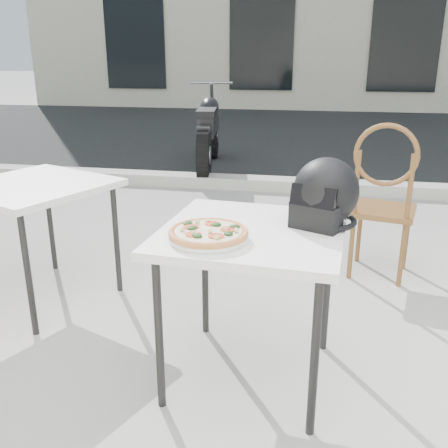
% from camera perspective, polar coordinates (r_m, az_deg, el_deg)
% --- Properties ---
extents(ground, '(80.00, 80.00, 0.00)m').
position_cam_1_polar(ground, '(2.49, 12.35, -14.34)').
color(ground, '#9A9892').
rests_on(ground, ground).
extents(street_asphalt, '(30.00, 8.00, 0.00)m').
position_cam_1_polar(street_asphalt, '(9.20, 11.75, 9.98)').
color(street_asphalt, black).
rests_on(street_asphalt, ground).
extents(curb, '(30.00, 0.25, 0.12)m').
position_cam_1_polar(curb, '(5.26, 11.95, 4.21)').
color(curb, '#9F9C94').
rests_on(curb, ground).
extents(cafe_table_main, '(0.77, 0.77, 0.68)m').
position_cam_1_polar(cafe_table_main, '(2.02, 3.24, -2.20)').
color(cafe_table_main, white).
rests_on(cafe_table_main, ground).
extents(plate, '(0.38, 0.38, 0.02)m').
position_cam_1_polar(plate, '(1.88, -1.79, -1.57)').
color(plate, silver).
rests_on(plate, cafe_table_main).
extents(pizza, '(0.33, 0.33, 0.04)m').
position_cam_1_polar(pizza, '(1.87, -1.79, -0.93)').
color(pizza, '#D1854C').
rests_on(pizza, plate).
extents(helmet, '(0.35, 0.36, 0.27)m').
position_cam_1_polar(helmet, '(2.06, 11.44, 3.22)').
color(helmet, black).
rests_on(helmet, cafe_table_main).
extents(cafe_chair_main, '(0.45, 0.45, 0.99)m').
position_cam_1_polar(cafe_chair_main, '(3.17, 17.76, 3.28)').
color(cafe_chair_main, brown).
rests_on(cafe_chair_main, ground).
extents(cafe_table_side, '(0.94, 0.94, 0.68)m').
position_cam_1_polar(cafe_table_side, '(2.92, -20.87, 3.23)').
color(cafe_table_side, white).
rests_on(cafe_table_side, ground).
extents(motorcycle, '(0.55, 2.05, 1.02)m').
position_cam_1_polar(motorcycle, '(6.16, -1.74, 10.41)').
color(motorcycle, black).
rests_on(motorcycle, street_asphalt).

